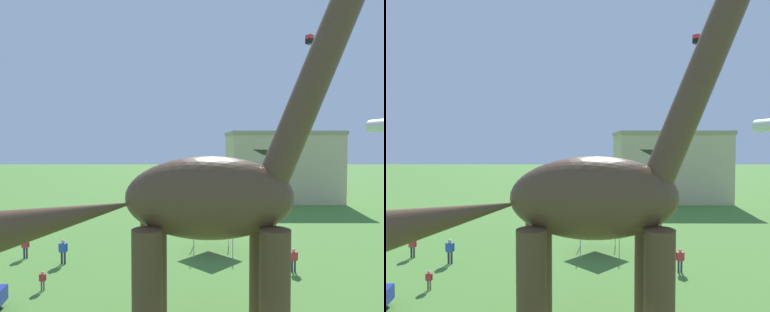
# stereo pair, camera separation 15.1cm
# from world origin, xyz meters

# --- Properties ---
(dinosaur_sculpture) EXTENTS (15.36, 3.25, 16.06)m
(dinosaur_sculpture) POSITION_xyz_m (-0.26, 3.93, 5.81)
(dinosaur_sculpture) COLOR #513823
(dinosaur_sculpture) RESTS_ON ground_plane
(person_vendor_side) EXTENTS (0.40, 0.18, 1.06)m
(person_vendor_side) POSITION_xyz_m (-8.92, 8.74, 0.64)
(person_vendor_side) COLOR #6B6056
(person_vendor_side) RESTS_ON ground_plane
(person_watching_child) EXTENTS (0.57, 0.25, 1.51)m
(person_watching_child) POSITION_xyz_m (-12.38, 13.89, 0.91)
(person_watching_child) COLOR #2D3347
(person_watching_child) RESTS_ON ground_plane
(person_far_spectator) EXTENTS (0.55, 0.24, 1.46)m
(person_far_spectator) POSITION_xyz_m (5.40, 11.40, 0.88)
(person_far_spectator) COLOR #2D3347
(person_far_spectator) RESTS_ON ground_plane
(person_strolling_adult) EXTENTS (0.61, 0.27, 1.63)m
(person_strolling_adult) POSITION_xyz_m (-9.34, 12.75, 0.98)
(person_strolling_adult) COLOR #2D3347
(person_strolling_adult) RESTS_ON ground_plane
(festival_canopy_tent) EXTENTS (3.15, 3.15, 3.00)m
(festival_canopy_tent) POSITION_xyz_m (0.60, 15.34, 2.54)
(festival_canopy_tent) COLOR #B2B2B7
(festival_canopy_tent) RESTS_ON ground_plane
(kite_trailing) EXTENTS (0.66, 0.66, 0.67)m
(kite_trailing) POSITION_xyz_m (8.31, 17.50, 16.05)
(kite_trailing) COLOR red
(kite_mid_right) EXTENTS (1.44, 1.59, 0.39)m
(kite_mid_right) POSITION_xyz_m (3.89, 12.98, 7.35)
(kite_mid_right) COLOR black
(background_building_block) EXTENTS (14.83, 11.02, 9.59)m
(background_building_block) POSITION_xyz_m (11.75, 39.38, 4.80)
(background_building_block) COLOR #CCB78E
(background_building_block) RESTS_ON ground_plane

